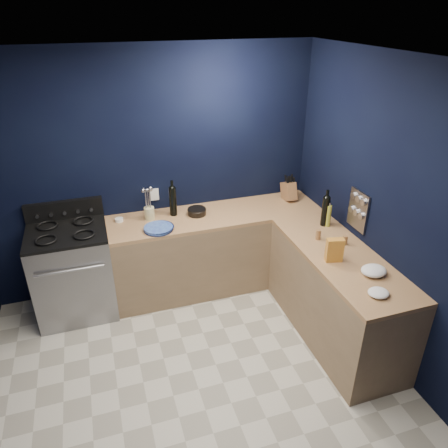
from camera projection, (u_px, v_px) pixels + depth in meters
name	position (u px, v px, depth m)	size (l,w,h in m)	color
floor	(199.00, 390.00, 3.60)	(3.50, 3.50, 0.02)	beige
ceiling	(186.00, 64.00, 2.38)	(3.50, 3.50, 0.02)	silver
wall_back	(153.00, 175.00, 4.47)	(3.50, 0.02, 2.60)	black
wall_right	(402.00, 224.00, 3.47)	(0.02, 3.50, 2.60)	black
cab_back	(216.00, 251.00, 4.77)	(2.30, 0.63, 0.86)	#856B4D
top_back	(216.00, 215.00, 4.56)	(2.30, 0.63, 0.04)	brown
cab_right	(335.00, 297.00, 4.03)	(0.63, 1.67, 0.86)	#856B4D
top_right	(341.00, 257.00, 3.82)	(0.63, 1.67, 0.04)	brown
gas_range	(74.00, 273.00, 4.33)	(0.76, 0.66, 0.92)	gray
oven_door	(74.00, 292.00, 4.06)	(0.59, 0.02, 0.42)	black
cooktop	(66.00, 233.00, 4.10)	(0.76, 0.66, 0.03)	black
backguard	(64.00, 210.00, 4.31)	(0.76, 0.06, 0.20)	black
spice_panel	(358.00, 210.00, 3.98)	(0.02, 0.28, 0.38)	gray
wall_outlet	(154.00, 194.00, 4.56)	(0.09, 0.02, 0.13)	white
plate_stack	(158.00, 228.00, 4.22)	(0.29, 0.29, 0.04)	navy
ramekin	(119.00, 220.00, 4.39)	(0.09, 0.09, 0.03)	white
utensil_crock	(149.00, 213.00, 4.41)	(0.11, 0.11, 0.13)	beige
wine_bottle_back	(173.00, 202.00, 4.46)	(0.08, 0.08, 0.31)	black
lemon_basket	(197.00, 212.00, 4.51)	(0.19, 0.19, 0.07)	black
knife_block	(289.00, 191.00, 4.84)	(0.11, 0.18, 0.20)	brown
wine_bottle_right	(325.00, 211.00, 4.25)	(0.08, 0.08, 0.31)	black
oil_bottle	(328.00, 216.00, 4.25)	(0.05, 0.05, 0.23)	#A0A834
spice_jar_near	(318.00, 235.00, 4.04)	(0.05, 0.05, 0.10)	olive
spice_jar_far	(345.00, 240.00, 3.95)	(0.05, 0.05, 0.09)	olive
crouton_bag	(334.00, 250.00, 3.67)	(0.15, 0.07, 0.22)	#A41E17
towel_front	(374.00, 271.00, 3.52)	(0.22, 0.19, 0.08)	white
towel_end	(378.00, 293.00, 3.27)	(0.17, 0.15, 0.05)	white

